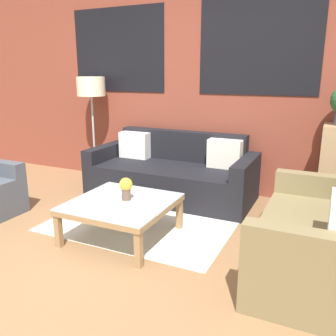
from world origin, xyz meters
TOP-DOWN VIEW (x-y plane):
  - ground_plane at (0.00, 0.00)m, footprint 16.00×16.00m
  - wall_back_brick at (0.00, 2.44)m, footprint 8.40×0.09m
  - rug at (0.14, 1.24)m, footprint 1.84×1.67m
  - couch_dark at (0.07, 1.95)m, footprint 2.02×0.88m
  - settee_vintage at (1.85, 0.77)m, footprint 0.80×1.45m
  - coffee_table at (0.14, 0.68)m, footprint 0.89×0.89m
  - floor_lamp at (-1.21, 2.10)m, footprint 0.38×0.38m
  - flower_vase at (0.16, 0.73)m, footprint 0.12×0.12m

SIDE VIEW (x-z plane):
  - ground_plane at x=0.00m, z-range 0.00..0.00m
  - rug at x=0.14m, z-range 0.00..0.00m
  - couch_dark at x=0.07m, z-range -0.11..0.67m
  - coffee_table at x=0.14m, z-range 0.13..0.49m
  - settee_vintage at x=1.85m, z-range -0.15..0.77m
  - flower_vase at x=0.16m, z-range 0.38..0.59m
  - floor_lamp at x=-1.21m, z-range 0.53..1.99m
  - wall_back_brick at x=0.00m, z-range 0.01..2.81m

